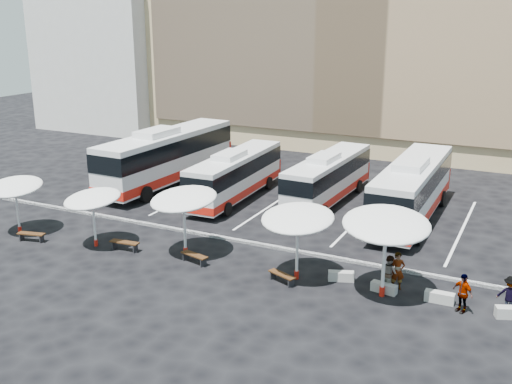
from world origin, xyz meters
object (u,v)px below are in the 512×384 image
at_px(passenger_2, 462,293).
at_px(sunshade_3, 298,219).
at_px(sunshade_1, 92,199).
at_px(sunshade_0, 15,187).
at_px(wood_bench_2, 194,256).
at_px(bus_0, 167,155).
at_px(conc_bench_3, 511,312).
at_px(wood_bench_1, 125,244).
at_px(bus_2, 328,177).
at_px(passenger_0, 398,271).
at_px(sunshade_2, 184,199).
at_px(wood_bench_0, 31,235).
at_px(conc_bench_0, 341,276).
at_px(bus_3, 413,188).
at_px(conc_bench_2, 440,297).
at_px(passenger_1, 389,273).
at_px(sunshade_4, 386,225).
at_px(bus_1, 236,174).
at_px(wood_bench_3, 282,276).
at_px(passenger_3, 510,294).

bearing_deg(passenger_2, sunshade_3, -146.50).
bearing_deg(sunshade_1, sunshade_0, -176.80).
bearing_deg(wood_bench_2, sunshade_1, -176.64).
distance_m(bus_0, wood_bench_2, 15.36).
bearing_deg(wood_bench_2, conc_bench_3, 3.70).
relative_size(wood_bench_1, conc_bench_3, 1.30).
relative_size(bus_2, sunshade_1, 2.80).
bearing_deg(passenger_0, sunshade_2, 164.27).
xyz_separation_m(sunshade_0, wood_bench_0, (1.69, -0.73, -2.38)).
bearing_deg(passenger_2, conc_bench_0, -154.01).
relative_size(bus_3, conc_bench_0, 10.24).
relative_size(bus_0, sunshade_0, 3.52).
bearing_deg(bus_2, bus_0, -173.11).
distance_m(conc_bench_2, conc_bench_3, 2.93).
distance_m(bus_0, conc_bench_3, 26.82).
distance_m(wood_bench_1, passenger_1, 13.92).
bearing_deg(passenger_2, sunshade_2, -147.31).
height_order(sunshade_0, wood_bench_0, sunshade_0).
bearing_deg(sunshade_4, sunshade_2, 179.06).
bearing_deg(wood_bench_1, conc_bench_2, 4.46).
distance_m(wood_bench_1, conc_bench_2, 16.19).
bearing_deg(sunshade_2, conc_bench_0, 3.88).
xyz_separation_m(bus_1, passenger_0, (13.24, -9.14, -0.86)).
distance_m(sunshade_1, passenger_0, 16.17).
bearing_deg(passenger_2, wood_bench_3, -141.29).
bearing_deg(bus_2, wood_bench_2, -99.03).
bearing_deg(sunshade_1, conc_bench_3, 3.61).
bearing_deg(passenger_0, passenger_3, -22.21).
relative_size(wood_bench_3, passenger_3, 0.94).
height_order(conc_bench_0, passenger_2, passenger_2).
bearing_deg(wood_bench_1, wood_bench_0, -167.62).
relative_size(wood_bench_0, conc_bench_0, 1.33).
bearing_deg(passenger_3, conc_bench_3, 113.79).
height_order(bus_1, conc_bench_2, bus_1).
bearing_deg(wood_bench_3, passenger_2, 5.41).
xyz_separation_m(sunshade_2, wood_bench_0, (-8.73, -2.13, -2.69)).
bearing_deg(conc_bench_0, conc_bench_3, -2.66).
relative_size(wood_bench_2, wood_bench_3, 1.07).
xyz_separation_m(sunshade_3, passenger_3, (9.32, 0.87, -2.22)).
bearing_deg(bus_0, passenger_3, -21.19).
distance_m(bus_3, passenger_1, 10.51).
relative_size(conc_bench_0, passenger_2, 0.70).
bearing_deg(bus_0, wood_bench_2, -48.93).
bearing_deg(wood_bench_1, bus_2, 62.66).
bearing_deg(sunshade_0, conc_bench_0, 5.98).
xyz_separation_m(wood_bench_0, wood_bench_3, (14.65, 1.23, -0.02)).
relative_size(bus_1, bus_3, 0.88).
height_order(bus_2, passenger_0, bus_2).
relative_size(wood_bench_0, passenger_1, 0.97).
distance_m(wood_bench_2, wood_bench_3, 4.91).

